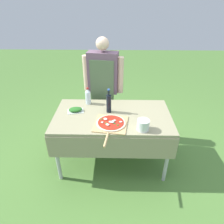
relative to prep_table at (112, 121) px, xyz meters
The scene contains 8 objects.
ground_plane 0.65m from the prep_table, ahead, with size 12.00×12.00×0.00m, color #517F38.
prep_table is the anchor object (origin of this frame).
person_cook 0.67m from the prep_table, 103.03° to the left, with size 0.56×0.23×1.51m.
pizza_on_peel 0.23m from the prep_table, 94.21° to the right, with size 0.40×0.59×0.05m.
oil_bottle 0.22m from the prep_table, 122.69° to the left, with size 0.06×0.06×0.30m.
water_bottle 0.46m from the prep_table, 139.37° to the left, with size 0.07×0.07×0.23m.
herb_container 0.47m from the prep_table, behind, with size 0.21×0.16×0.05m.
mixing_tub 0.46m from the prep_table, 41.32° to the right, with size 0.13×0.13×0.12m, color silver.
Camera 1 is at (0.04, -2.01, 1.99)m, focal length 32.00 mm.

